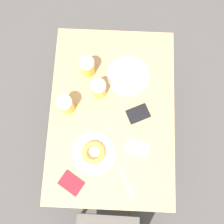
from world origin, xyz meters
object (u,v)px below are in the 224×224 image
Objects in this scene: plate_with_cake at (128,75)px; beer_mug_right at (66,105)px; beer_mug_left at (99,89)px; passport_far_edge at (71,183)px; napkin_folded at (137,148)px; beer_mug_center at (88,67)px; fork at (126,182)px; passport_near_edge at (138,114)px; plate_with_donut at (94,153)px.

beer_mug_right is (0.34, 0.21, 0.05)m from plate_with_cake.
passport_far_edge is (0.13, 0.52, -0.07)m from beer_mug_left.
napkin_folded is 0.94× the size of passport_far_edge.
passport_far_edge is at bearing 85.31° from beer_mug_center.
beer_mug_right is 0.83× the size of fork.
beer_mug_center is 0.68m from fork.
beer_mug_right is at bearing 31.99° from plate_with_cake.
passport_near_edge and passport_far_edge have the same top height.
beer_mug_center is 0.95× the size of napkin_folded.
beer_mug_right is 0.89× the size of passport_far_edge.
napkin_folded is (-0.06, 0.43, -0.01)m from plate_with_cake.
plate_with_donut is 1.79× the size of beer_mug_left.
napkin_folded is at bearing -171.32° from plate_with_donut.
beer_mug_left is 0.90× the size of passport_near_edge.
passport_far_edge reaches higher than fork.
plate_with_donut is 1.79× the size of beer_mug_right.
beer_mug_center reaches higher than passport_far_edge.
beer_mug_left and beer_mug_right have the same top height.
beer_mug_right is at bearing -27.71° from napkin_folded.
plate_with_cake is 0.50m from plate_with_donut.
beer_mug_left is at bearing -27.77° from passport_near_edge.
passport_near_edge is at bearing -131.61° from passport_far_edge.
napkin_folded is 0.41m from passport_far_edge.
passport_near_edge is at bearing -136.27° from plate_with_donut.
beer_mug_left is at bearing -150.15° from beer_mug_right.
fork is (-0.17, 0.50, -0.07)m from beer_mug_left.
passport_far_edge is (0.36, 0.40, 0.00)m from passport_near_edge.
passport_near_edge is (-0.41, 0.02, -0.07)m from beer_mug_right.
fork is (-0.24, 0.63, -0.07)m from beer_mug_center.
beer_mug_center is (0.24, -0.02, 0.05)m from plate_with_cake.
plate_with_cake is 0.43m from napkin_folded.
plate_with_cake is 0.24m from beer_mug_center.
passport_near_edge is at bearing 140.19° from beer_mug_center.
beer_mug_right reaches higher than plate_with_donut.
passport_near_edge is (-0.06, -0.38, 0.00)m from fork.
plate_with_donut is at bearing -123.96° from passport_far_edge.
plate_with_donut is at bearing 8.68° from napkin_folded.
fork is 0.30m from passport_far_edge.
fork is at bearing 141.08° from plate_with_donut.
beer_mug_left is 0.83× the size of fork.
passport_near_edge is (-0.06, 0.23, -0.01)m from plate_with_cake.
plate_with_donut reaches higher than passport_far_edge.
beer_mug_right is 0.46m from napkin_folded.
plate_with_donut is at bearing -38.92° from fork.
beer_mug_right is 0.95× the size of napkin_folded.
beer_mug_left is at bearing -103.51° from passport_far_edge.
plate_with_cake is 1.05× the size of plate_with_donut.
fork is at bearing 90.46° from plate_with_cake.
beer_mug_right is (0.17, -0.25, 0.05)m from plate_with_donut.
beer_mug_right is at bearing -2.78° from passport_near_edge.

